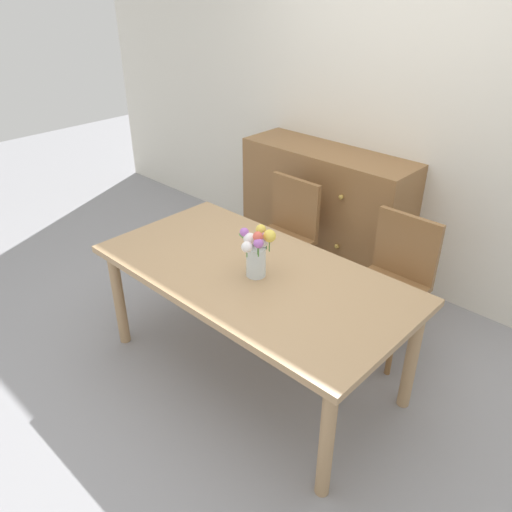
# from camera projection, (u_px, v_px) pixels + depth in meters

# --- Properties ---
(ground_plane) EXTENTS (12.00, 12.00, 0.00)m
(ground_plane) POSITION_uv_depth(u_px,v_px,m) (253.00, 369.00, 3.16)
(ground_plane) COLOR #939399
(back_wall) EXTENTS (7.00, 0.10, 2.80)m
(back_wall) POSITION_uv_depth(u_px,v_px,m) (412.00, 100.00, 3.47)
(back_wall) COLOR silver
(back_wall) RESTS_ON ground_plane
(dining_table) EXTENTS (1.82, 0.94, 0.73)m
(dining_table) POSITION_uv_depth(u_px,v_px,m) (253.00, 283.00, 2.84)
(dining_table) COLOR tan
(dining_table) RESTS_ON ground_plane
(chair_left) EXTENTS (0.42, 0.42, 0.90)m
(chair_left) POSITION_uv_depth(u_px,v_px,m) (285.00, 231.00, 3.68)
(chair_left) COLOR olive
(chair_left) RESTS_ON ground_plane
(chair_right) EXTENTS (0.42, 0.42, 0.90)m
(chair_right) POSITION_uv_depth(u_px,v_px,m) (394.00, 276.00, 3.14)
(chair_right) COLOR olive
(chair_right) RESTS_ON ground_plane
(dresser) EXTENTS (1.40, 0.47, 1.00)m
(dresser) POSITION_uv_depth(u_px,v_px,m) (324.00, 211.00, 4.03)
(dresser) COLOR olive
(dresser) RESTS_ON ground_plane
(flower_vase) EXTENTS (0.22, 0.21, 0.29)m
(flower_vase) POSITION_uv_depth(u_px,v_px,m) (256.00, 250.00, 2.67)
(flower_vase) COLOR silver
(flower_vase) RESTS_ON dining_table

